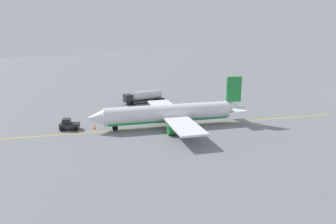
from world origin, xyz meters
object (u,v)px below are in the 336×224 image
object	(u,v)px
refueling_worker	(164,104)
safety_cone_nose	(94,127)
pushback_tug	(69,125)
fuel_tanker	(144,96)
airplane	(171,114)

from	to	relation	value
refueling_worker	safety_cone_nose	distance (m)	22.73
pushback_tug	refueling_worker	world-z (taller)	pushback_tug
refueling_worker	fuel_tanker	bearing A→B (deg)	-75.13
fuel_tanker	safety_cone_nose	xyz separation A→B (m)	(19.47, 14.85, -1.42)
airplane	refueling_worker	xyz separation A→B (m)	(-8.13, -14.64, -1.75)
fuel_tanker	safety_cone_nose	bearing A→B (deg)	37.34
airplane	safety_cone_nose	bearing A→B (deg)	-27.47
fuel_tanker	pushback_tug	bearing A→B (deg)	28.20
airplane	fuel_tanker	bearing A→B (deg)	-106.06
safety_cone_nose	airplane	bearing A→B (deg)	152.53
airplane	safety_cone_nose	world-z (taller)	airplane
fuel_tanker	pushback_tug	world-z (taller)	fuel_tanker
refueling_worker	safety_cone_nose	xyz separation A→B (m)	(21.35, 7.77, -0.51)
airplane	pushback_tug	size ratio (longest dim) A/B	7.74
airplane	safety_cone_nose	size ratio (longest dim) A/B	51.39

